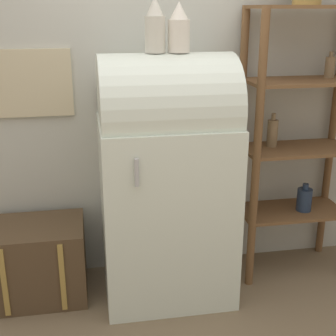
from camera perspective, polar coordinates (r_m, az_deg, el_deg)
name	(u,v)px	position (r m, az deg, el deg)	size (l,w,h in m)	color
ground_plane	(173,308)	(2.94, 0.60, -16.70)	(12.00, 12.00, 0.00)	#7A664C
wall_back	(156,69)	(2.98, -1.51, 11.95)	(7.00, 0.09, 2.70)	#B7B7AD
refrigerator	(166,176)	(2.78, -0.22, -1.03)	(0.77, 0.67, 1.48)	silver
suitcase_trunk	(37,261)	(3.04, -15.68, -10.84)	(0.59, 0.45, 0.47)	brown
shelf_unit	(298,133)	(3.09, 15.60, 4.13)	(0.71, 0.38, 1.73)	brown
vase_left	(155,27)	(2.60, -1.60, 16.85)	(0.11, 0.11, 0.29)	beige
vase_center	(179,29)	(2.62, 1.34, 16.57)	(0.12, 0.12, 0.26)	silver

